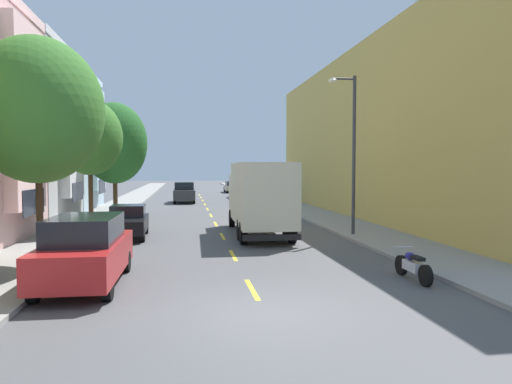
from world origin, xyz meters
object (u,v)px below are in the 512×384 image
(street_tree_second, at_px, (90,138))
(parked_motorcycle, at_px, (413,266))
(moving_charcoal_sedan, at_px, (184,192))
(delivery_box_truck, at_px, (259,195))
(street_tree_third, at_px, (115,143))
(street_lamp, at_px, (351,144))
(street_tree_nearest, at_px, (37,110))
(parked_hatchback_black, at_px, (128,221))
(parked_sedan_forest, at_px, (253,195))
(parked_suv_red, at_px, (85,250))
(parked_suv_sky, at_px, (243,189))
(parked_wagon_champagne, at_px, (232,186))

(street_tree_second, distance_m, parked_motorcycle, 16.82)
(moving_charcoal_sedan, bearing_deg, delivery_box_truck, -80.81)
(street_tree_third, xyz_separation_m, street_lamp, (12.36, -11.70, -0.52))
(delivery_box_truck, bearing_deg, street_lamp, -15.66)
(street_lamp, relative_size, delivery_box_truck, 0.90)
(delivery_box_truck, relative_size, moving_charcoal_sedan, 1.70)
(street_tree_nearest, height_order, parked_hatchback_black, street_tree_nearest)
(moving_charcoal_sedan, bearing_deg, street_tree_third, -111.48)
(parked_sedan_forest, bearing_deg, parked_motorcycle, -89.35)
(street_tree_second, bearing_deg, delivery_box_truck, -14.00)
(parked_motorcycle, bearing_deg, street_tree_second, 133.32)
(delivery_box_truck, distance_m, parked_motorcycle, 10.34)
(delivery_box_truck, relative_size, parked_hatchback_black, 2.03)
(street_tree_third, xyz_separation_m, parked_suv_red, (1.91, -19.53, -3.92))
(street_tree_nearest, height_order, moving_charcoal_sedan, street_tree_nearest)
(parked_suv_sky, relative_size, parked_sedan_forest, 1.06)
(street_tree_second, relative_size, parked_motorcycle, 3.17)
(delivery_box_truck, relative_size, parked_suv_sky, 1.70)
(street_lamp, distance_m, parked_sedan_forest, 21.74)
(street_tree_nearest, distance_m, parked_sedan_forest, 29.09)
(parked_hatchback_black, xyz_separation_m, parked_sedan_forest, (8.82, 20.07, -0.01))
(parked_suv_red, height_order, moving_charcoal_sedan, same)
(street_tree_second, relative_size, street_tree_third, 0.87)
(street_tree_third, relative_size, parked_wagon_champagne, 1.59)
(street_lamp, relative_size, parked_sedan_forest, 1.62)
(street_tree_third, xyz_separation_m, parked_hatchback_black, (1.98, -10.38, -4.15))
(parked_wagon_champagne, distance_m, moving_charcoal_sedan, 18.48)
(street_tree_nearest, xyz_separation_m, street_lamp, (12.36, 5.28, -0.70))
(parked_wagon_champagne, bearing_deg, parked_sedan_forest, -89.98)
(street_lamp, height_order, parked_sedan_forest, street_lamp)
(parked_hatchback_black, bearing_deg, delivery_box_truck, -1.34)
(street_tree_second, relative_size, parked_sedan_forest, 1.43)
(parked_hatchback_black, height_order, parked_suv_red, parked_suv_red)
(parked_suv_sky, height_order, parked_suv_red, same)
(delivery_box_truck, xyz_separation_m, moving_charcoal_sedan, (-3.60, 22.22, -0.98))
(street_tree_nearest, xyz_separation_m, parked_sedan_forest, (10.81, 26.66, -4.34))
(street_tree_third, relative_size, parked_suv_sky, 1.56)
(parked_sedan_forest, bearing_deg, parked_suv_sky, 89.53)
(street_tree_nearest, relative_size, parked_sedan_forest, 1.60)
(street_tree_nearest, bearing_deg, street_lamp, 23.12)
(street_tree_nearest, relative_size, moving_charcoal_sedan, 1.52)
(parked_sedan_forest, xyz_separation_m, moving_charcoal_sedan, (-6.21, 2.01, 0.24))
(street_tree_third, xyz_separation_m, delivery_box_truck, (8.20, -10.53, -2.94))
(street_tree_nearest, distance_m, parked_hatchback_black, 8.13)
(street_tree_nearest, height_order, parked_wagon_champagne, street_tree_nearest)
(street_lamp, distance_m, parked_hatchback_black, 11.07)
(moving_charcoal_sedan, xyz_separation_m, parked_motorcycle, (6.55, -32.00, -0.58))
(delivery_box_truck, xyz_separation_m, parked_hatchback_black, (-6.21, 0.15, -1.21))
(parked_hatchback_black, relative_size, parked_sedan_forest, 0.89)
(parked_sedan_forest, bearing_deg, street_tree_nearest, -112.07)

